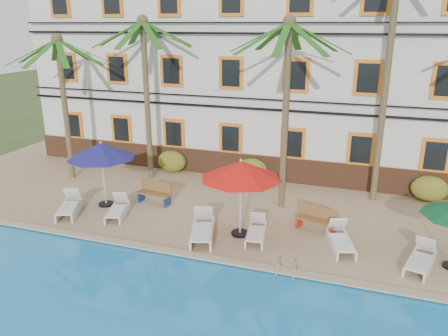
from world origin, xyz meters
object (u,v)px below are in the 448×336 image
(lounger_c, at_px, (203,229))
(bench_right, at_px, (317,219))
(palm_a, at_px, (62,86))
(palm_d, at_px, (390,52))
(lounger_f, at_px, (421,259))
(lounger_b, at_px, (118,209))
(palm_b, at_px, (146,76))
(umbrella_red, at_px, (241,170))
(lounger_a, at_px, (70,206))
(pool_ladder, at_px, (287,274))
(bench_left, at_px, (155,192))
(palm_c, at_px, (287,88))
(lounger_e, at_px, (340,240))
(umbrella_blue, at_px, (101,151))
(lounger_d, at_px, (256,231))

(lounger_c, height_order, bench_right, lounger_c)
(palm_a, distance_m, palm_d, 14.20)
(lounger_f, bearing_deg, lounger_b, 178.14)
(palm_b, relative_size, umbrella_red, 2.66)
(lounger_a, xyz_separation_m, pool_ladder, (9.02, -1.67, -0.28))
(palm_a, xyz_separation_m, palm_b, (3.71, 1.13, 0.45))
(palm_b, height_order, bench_left, palm_b)
(palm_c, xyz_separation_m, pool_ladder, (1.19, -5.02, -4.85))
(lounger_c, relative_size, bench_left, 1.41)
(palm_b, relative_size, lounger_a, 3.83)
(palm_a, relative_size, lounger_e, 3.49)
(lounger_f, height_order, bench_right, bench_right)
(umbrella_blue, height_order, bench_right, umbrella_blue)
(umbrella_red, bearing_deg, bench_right, 24.98)
(lounger_f, bearing_deg, umbrella_red, 176.91)
(umbrella_blue, bearing_deg, pool_ladder, -19.12)
(umbrella_blue, bearing_deg, bench_left, 25.05)
(palm_b, relative_size, palm_d, 0.77)
(lounger_e, relative_size, bench_left, 1.25)
(bench_right, bearing_deg, palm_a, 170.18)
(palm_a, bearing_deg, umbrella_red, -18.91)
(lounger_d, relative_size, pool_ladder, 2.38)
(palm_b, relative_size, lounger_f, 3.99)
(lounger_c, bearing_deg, lounger_e, 9.84)
(umbrella_red, distance_m, lounger_d, 2.24)
(umbrella_red, distance_m, pool_ladder, 3.78)
(palm_a, bearing_deg, lounger_f, -13.08)
(umbrella_blue, height_order, lounger_a, umbrella_blue)
(palm_a, distance_m, lounger_f, 16.41)
(palm_d, height_order, lounger_e, palm_d)
(palm_d, distance_m, lounger_a, 13.86)
(lounger_a, xyz_separation_m, bench_right, (9.48, 1.55, 0.18))
(bench_right, relative_size, pool_ladder, 2.11)
(umbrella_red, relative_size, lounger_c, 1.29)
(palm_a, relative_size, lounger_a, 3.44)
(umbrella_blue, xyz_separation_m, lounger_b, (1.03, -0.74, -2.07))
(umbrella_blue, xyz_separation_m, lounger_c, (4.85, -1.38, -2.02))
(palm_a, distance_m, bench_right, 12.90)
(palm_a, xyz_separation_m, palm_c, (10.44, -0.29, 0.42))
(umbrella_red, bearing_deg, pool_ladder, -44.44)
(umbrella_blue, relative_size, lounger_a, 1.39)
(umbrella_blue, relative_size, lounger_f, 1.45)
(palm_b, relative_size, lounger_c, 3.44)
(umbrella_blue, relative_size, bench_left, 1.77)
(palm_a, height_order, lounger_f, palm_a)
(lounger_c, bearing_deg, palm_b, 132.94)
(bench_right, bearing_deg, lounger_e, -47.11)
(pool_ladder, bearing_deg, palm_a, 155.47)
(lounger_e, xyz_separation_m, bench_right, (-0.92, 0.99, 0.19))
(palm_b, xyz_separation_m, lounger_b, (0.85, -4.37, -4.62))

